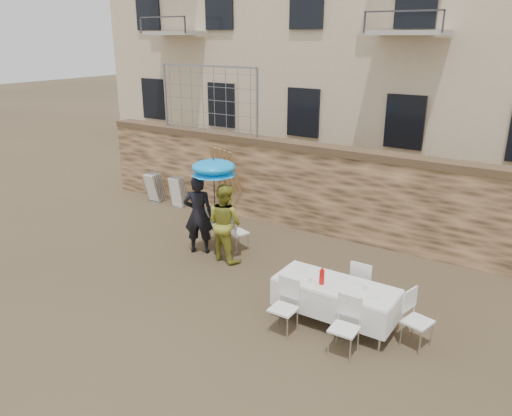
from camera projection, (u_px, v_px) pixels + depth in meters
The scene contains 17 objects.
ground at pixel (173, 308), 9.27m from camera, with size 80.00×80.00×0.00m, color brown.
stone_wall at pixel (302, 186), 12.86m from camera, with size 13.00×0.50×2.20m, color olive.
chain_link_fence at pixel (209, 100), 13.75m from camera, with size 3.20×0.06×1.80m, color gray, non-canonical shape.
man_suit at pixel (198, 215), 11.37m from camera, with size 0.67×0.44×1.84m, color black.
woman_dress at pixel (225, 223), 10.99m from camera, with size 0.85×0.67×1.76m, color gold.
umbrella at pixel (214, 170), 10.88m from camera, with size 1.01×1.01×2.12m.
couple_chair_left at pixel (214, 225), 11.95m from camera, with size 0.48×0.48×0.96m, color white, non-canonical shape.
couple_chair_right at pixel (238, 231), 11.59m from camera, with size 0.48×0.48×0.96m, color white, non-canonical shape.
banquet_table at pixel (336, 286), 8.54m from camera, with size 2.10×0.85×0.78m.
soda_bottle at pixel (322, 277), 8.47m from camera, with size 0.09×0.09×0.26m, color red.
table_chair_front_left at pixel (283, 308), 8.34m from camera, with size 0.48×0.48×0.96m, color white, non-canonical shape.
table_chair_front_right at pixel (344, 328), 7.77m from camera, with size 0.48×0.48×0.96m, color white, non-canonical shape.
table_chair_back at pixel (363, 283), 9.15m from camera, with size 0.48×0.48×0.96m, color white, non-canonical shape.
table_chair_side at pixel (418, 320), 7.98m from camera, with size 0.48×0.48×0.96m, color white, non-canonical shape.
chair_stack_left at pixel (158, 186), 15.15m from camera, with size 0.46×0.47×0.92m, color white, non-canonical shape.
chair_stack_right at pixel (181, 191), 14.68m from camera, with size 0.46×0.40×0.92m, color white, non-canonical shape.
wood_planks at pixel (226, 181), 13.73m from camera, with size 0.70×0.20×2.00m, color #A37749, non-canonical shape.
Camera 1 is at (5.75, -5.97, 4.80)m, focal length 35.00 mm.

